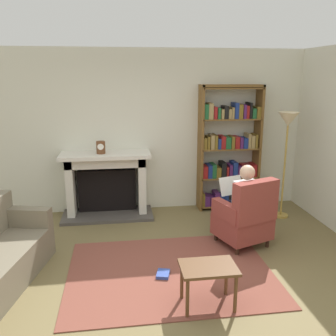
{
  "coord_description": "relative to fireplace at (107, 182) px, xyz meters",
  "views": [
    {
      "loc": [
        -0.56,
        -3.53,
        2.29
      ],
      "look_at": [
        0.1,
        1.2,
        1.05
      ],
      "focal_mm": 38.9,
      "sensor_mm": 36.0,
      "label": 1
    }
  ],
  "objects": [
    {
      "name": "mantel_clock",
      "position": [
        -0.06,
        -0.1,
        0.6
      ],
      "size": [
        0.14,
        0.14,
        0.2
      ],
      "color": "brown",
      "rests_on": "fireplace"
    },
    {
      "name": "floor_lamp",
      "position": [
        2.84,
        -0.5,
        0.89
      ],
      "size": [
        0.32,
        0.32,
        1.72
      ],
      "color": "#B7933F",
      "rests_on": "ground"
    },
    {
      "name": "side_table",
      "position": [
        1.05,
        -2.69,
        -0.19
      ],
      "size": [
        0.56,
        0.39,
        0.45
      ],
      "color": "brown",
      "rests_on": "ground"
    },
    {
      "name": "ground",
      "position": [
        0.77,
        -2.3,
        -0.57
      ],
      "size": [
        14.0,
        14.0,
        0.0
      ],
      "primitive_type": "plane",
      "color": "olive"
    },
    {
      "name": "scattered_books",
      "position": [
        1.02,
        -1.97,
        -0.54
      ],
      "size": [
        0.76,
        0.44,
        0.04
      ],
      "color": "#334CA5",
      "rests_on": "area_rug"
    },
    {
      "name": "back_wall",
      "position": [
        0.77,
        0.25,
        0.78
      ],
      "size": [
        5.6,
        0.1,
        2.7
      ],
      "primitive_type": "cube",
      "color": "silver",
      "rests_on": "ground"
    },
    {
      "name": "area_rug",
      "position": [
        0.77,
        -2.0,
        -0.56
      ],
      "size": [
        2.4,
        1.8,
        0.01
      ],
      "primitive_type": "cube",
      "color": "brown",
      "rests_on": "ground"
    },
    {
      "name": "bookshelf",
      "position": [
        2.08,
        0.03,
        0.46
      ],
      "size": [
        1.04,
        0.32,
        2.12
      ],
      "color": "brown",
      "rests_on": "ground"
    },
    {
      "name": "fireplace",
      "position": [
        0.0,
        0.0,
        0.0
      ],
      "size": [
        1.47,
        0.64,
        1.07
      ],
      "color": "#4C4742",
      "rests_on": "ground"
    },
    {
      "name": "armchair_reading",
      "position": [
        1.88,
        -1.45,
        -0.14
      ],
      "size": [
        0.81,
        0.8,
        0.97
      ],
      "rotation": [
        0.0,
        0.0,
        3.48
      ],
      "color": "#331E14",
      "rests_on": "ground"
    },
    {
      "name": "seated_reader",
      "position": [
        1.84,
        -1.34,
        0.05
      ],
      "size": [
        0.48,
        0.59,
        1.14
      ],
      "rotation": [
        0.0,
        0.0,
        3.48
      ],
      "color": "silver",
      "rests_on": "ground"
    }
  ]
}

